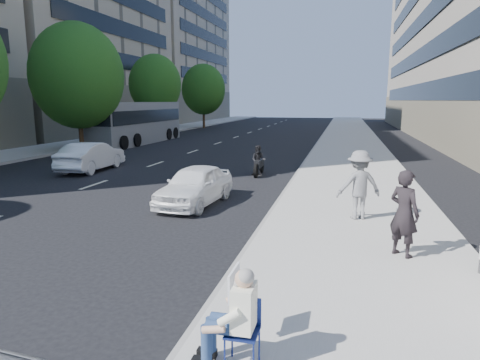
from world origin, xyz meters
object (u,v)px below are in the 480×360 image
(pedestrian_woman, at_px, (404,213))
(motorcycle, at_px, (259,162))
(white_sedan_near, at_px, (195,185))
(white_sedan_mid, at_px, (91,156))
(seated_protester, at_px, (234,311))
(jogger, at_px, (359,185))
(bus, at_px, (137,123))

(pedestrian_woman, height_order, motorcycle, pedestrian_woman)
(white_sedan_near, height_order, white_sedan_mid, white_sedan_mid)
(white_sedan_mid, height_order, motorcycle, motorcycle)
(seated_protester, distance_m, white_sedan_near, 9.22)
(jogger, height_order, white_sedan_mid, jogger)
(seated_protester, distance_m, motorcycle, 14.79)
(white_sedan_mid, bearing_deg, bus, -74.78)
(white_sedan_near, bearing_deg, motorcycle, 85.91)
(pedestrian_woman, distance_m, motorcycle, 11.20)
(seated_protester, relative_size, white_sedan_mid, 0.30)
(seated_protester, xyz_separation_m, jogger, (1.70, 7.44, 0.25))
(pedestrian_woman, relative_size, white_sedan_near, 0.49)
(pedestrian_woman, bearing_deg, bus, -10.28)
(white_sedan_mid, bearing_deg, white_sedan_near, 140.85)
(seated_protester, bearing_deg, pedestrian_woman, 61.08)
(white_sedan_near, height_order, motorcycle, motorcycle)
(seated_protester, bearing_deg, jogger, 77.12)
(pedestrian_woman, relative_size, bus, 0.16)
(jogger, distance_m, pedestrian_woman, 2.95)
(jogger, xyz_separation_m, white_sedan_mid, (-12.65, 6.54, -0.41))
(white_sedan_near, bearing_deg, white_sedan_mid, 148.59)
(pedestrian_woman, distance_m, white_sedan_near, 7.26)
(pedestrian_woman, bearing_deg, jogger, -31.77)
(white_sedan_mid, bearing_deg, motorcycle, -178.68)
(white_sedan_near, xyz_separation_m, bus, (-11.65, 18.69, 0.97))
(white_sedan_near, bearing_deg, jogger, -6.37)
(seated_protester, distance_m, pedestrian_woman, 5.27)
(bus, bearing_deg, white_sedan_near, -57.42)
(pedestrian_woman, bearing_deg, motorcycle, -21.18)
(white_sedan_near, distance_m, bus, 22.04)
(jogger, bearing_deg, pedestrian_woman, 86.64)
(seated_protester, height_order, white_sedan_mid, seated_protester)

